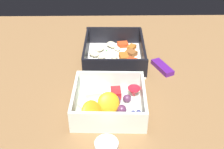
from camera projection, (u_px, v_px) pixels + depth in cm
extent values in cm
cube|color=brown|center=(115.00, 87.00, 64.78)|extent=(80.00, 80.00, 2.00)
cube|color=white|center=(114.00, 59.00, 72.74)|extent=(17.78, 15.59, 0.60)
cube|color=black|center=(114.00, 35.00, 78.09)|extent=(0.92, 15.24, 4.77)
cube|color=black|center=(114.00, 68.00, 64.29)|extent=(0.92, 15.24, 4.77)
cube|color=black|center=(142.00, 50.00, 71.16)|extent=(16.28, 0.94, 4.77)
cube|color=black|center=(86.00, 50.00, 71.22)|extent=(16.28, 0.94, 4.77)
ellipsoid|color=beige|center=(100.00, 48.00, 74.62)|extent=(3.38, 3.49, 1.43)
ellipsoid|color=beige|center=(108.00, 63.00, 68.53)|extent=(2.15, 2.91, 1.38)
ellipsoid|color=beige|center=(112.00, 44.00, 76.40)|extent=(3.46, 3.63, 1.49)
ellipsoid|color=beige|center=(117.00, 49.00, 75.17)|extent=(2.44, 2.41, 1.01)
ellipsoid|color=beige|center=(113.00, 57.00, 71.57)|extent=(2.32, 1.65, 1.13)
ellipsoid|color=beige|center=(96.00, 64.00, 68.64)|extent=(2.67, 2.24, 1.14)
ellipsoid|color=beige|center=(94.00, 54.00, 72.42)|extent=(3.07, 3.44, 1.42)
ellipsoid|color=beige|center=(102.00, 56.00, 71.76)|extent=(2.26, 2.51, 1.04)
cube|color=red|center=(132.00, 62.00, 69.28)|extent=(3.12, 3.20, 1.72)
cube|color=brown|center=(131.00, 53.00, 73.50)|extent=(3.41, 3.37, 1.15)
cube|color=#AD5B1E|center=(132.00, 47.00, 75.99)|extent=(3.08, 2.84, 1.10)
cube|color=#AD5B1E|center=(124.00, 57.00, 71.62)|extent=(3.52, 2.69, 1.35)
cube|color=#AD5B1E|center=(121.00, 66.00, 68.04)|extent=(2.43, 3.40, 1.49)
cube|color=red|center=(123.00, 44.00, 77.39)|extent=(2.72, 3.22, 1.12)
cube|color=#387A33|center=(103.00, 71.00, 67.29)|extent=(0.60, 0.40, 0.20)
cube|color=#387A33|center=(118.00, 50.00, 75.89)|extent=(0.60, 0.40, 0.20)
cube|color=#387A33|center=(106.00, 51.00, 75.40)|extent=(0.60, 0.40, 0.20)
cube|color=#387A33|center=(116.00, 66.00, 69.14)|extent=(0.60, 0.40, 0.20)
cube|color=silver|center=(109.00, 108.00, 56.94)|extent=(13.96, 14.94, 0.60)
cube|color=silver|center=(110.00, 80.00, 60.78)|extent=(1.09, 14.50, 4.37)
cube|color=silver|center=(108.00, 122.00, 50.25)|extent=(1.09, 14.50, 4.37)
cube|color=silver|center=(144.00, 99.00, 55.40)|extent=(12.29, 1.02, 4.37)
cube|color=silver|center=(75.00, 98.00, 55.62)|extent=(12.29, 1.02, 4.37)
ellipsoid|color=orange|center=(109.00, 103.00, 54.31)|extent=(4.83, 5.26, 4.36)
ellipsoid|color=orange|center=(92.00, 112.00, 52.32)|extent=(5.67, 5.69, 4.31)
cube|color=#F4EACC|center=(93.00, 94.00, 58.70)|extent=(2.91, 3.59, 1.96)
cube|color=red|center=(117.00, 93.00, 59.17)|extent=(2.96, 2.30, 1.70)
cube|color=#F4EACC|center=(85.00, 106.00, 55.83)|extent=(3.10, 3.16, 1.52)
sphere|color=#562D4C|center=(122.00, 109.00, 54.69)|extent=(1.95, 1.95, 1.95)
sphere|color=#562D4C|center=(115.00, 100.00, 56.99)|extent=(1.88, 1.88, 1.88)
sphere|color=#562D4C|center=(127.00, 98.00, 57.61)|extent=(1.76, 1.76, 1.76)
cone|color=red|center=(134.00, 92.00, 58.95)|extent=(2.78, 2.78, 2.22)
sphere|color=navy|center=(124.00, 116.00, 53.89)|extent=(1.04, 1.04, 1.04)
sphere|color=navy|center=(133.00, 113.00, 54.66)|extent=(0.93, 0.93, 0.93)
sphere|color=navy|center=(128.00, 124.00, 51.96)|extent=(1.20, 1.20, 1.20)
sphere|color=navy|center=(130.00, 117.00, 53.49)|extent=(1.04, 1.04, 1.04)
sphere|color=navy|center=(124.00, 120.00, 53.00)|extent=(0.91, 0.91, 0.91)
sphere|color=navy|center=(139.00, 112.00, 54.75)|extent=(0.98, 0.98, 0.98)
cube|color=#51197A|center=(162.00, 67.00, 68.91)|extent=(7.37, 5.03, 1.20)
cylinder|color=white|center=(106.00, 147.00, 47.67)|extent=(4.15, 4.15, 2.08)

